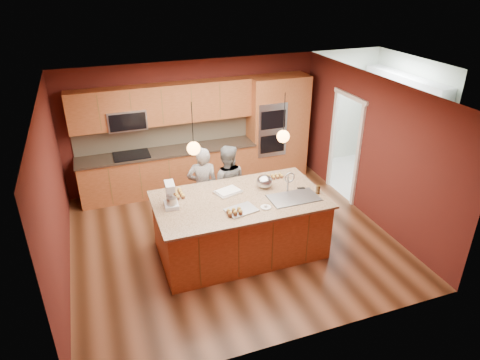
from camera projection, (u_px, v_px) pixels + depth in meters
name	position (u px, v px, depth m)	size (l,w,h in m)	color
floor	(232.00, 238.00, 7.71)	(5.50, 5.50, 0.00)	#402313
ceiling	(230.00, 90.00, 6.50)	(5.50, 5.50, 0.00)	white
wall_back	(193.00, 124.00, 9.21)	(5.50, 5.50, 0.00)	#501B16
wall_front	(299.00, 257.00, 5.01)	(5.50, 5.50, 0.00)	#501B16
wall_left	(54.00, 198.00, 6.27)	(5.00, 5.00, 0.00)	#501B16
wall_right	(371.00, 149.00, 7.94)	(5.00, 5.00, 0.00)	#501B16
cabinet_run	(166.00, 148.00, 8.95)	(3.74, 0.64, 2.30)	brown
oven_column	(277.00, 127.00, 9.60)	(1.30, 0.62, 2.30)	brown
doorway_trim	(345.00, 148.00, 8.74)	(0.08, 1.11, 2.20)	white
laundry_room	(404.00, 93.00, 9.17)	(2.60, 2.70, 2.70)	silver
pendant_left	(194.00, 148.00, 6.27)	(0.20, 0.20, 0.80)	black
pendant_right	(283.00, 136.00, 6.71)	(0.20, 0.20, 0.80)	black
island	(241.00, 224.00, 7.16)	(2.77, 1.55, 1.40)	brown
person_left	(203.00, 187.00, 7.79)	(0.57, 0.37, 1.56)	black
person_right	(227.00, 184.00, 7.94)	(0.75, 0.58, 1.53)	slate
stand_mixer	(171.00, 196.00, 6.63)	(0.23, 0.31, 0.41)	silver
sheet_cake	(228.00, 192.00, 7.10)	(0.49, 0.42, 0.05)	white
cooling_rack	(241.00, 210.00, 6.59)	(0.47, 0.33, 0.02)	#A2A4A9
mixing_bowl	(265.00, 182.00, 7.23)	(0.28, 0.28, 0.23)	#B2B5B9
plate	(266.00, 207.00, 6.67)	(0.17, 0.17, 0.01)	white
tumbler	(318.00, 189.00, 7.06)	(0.07, 0.07, 0.14)	#3D260F
phone	(301.00, 188.00, 7.24)	(0.13, 0.07, 0.01)	black
cupcakes_left	(179.00, 194.00, 7.01)	(0.17, 0.33, 0.07)	gold
cupcakes_rack	(234.00, 212.00, 6.45)	(0.26, 0.17, 0.08)	gold
cupcakes_right	(275.00, 176.00, 7.59)	(0.29, 0.15, 0.07)	gold
washer	(400.00, 161.00, 9.40)	(0.69, 0.71, 1.11)	silver
dryer	(379.00, 153.00, 10.08)	(0.55, 0.57, 0.89)	silver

